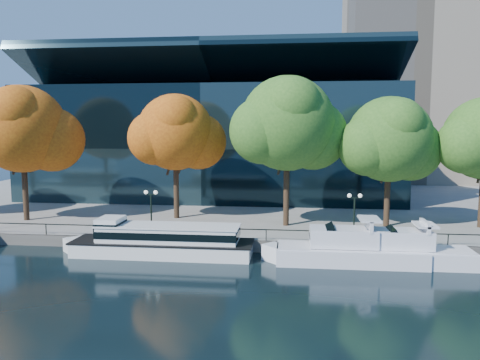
# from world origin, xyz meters

# --- Properties ---
(ground) EXTENTS (160.00, 160.00, 0.00)m
(ground) POSITION_xyz_m (0.00, 0.00, 0.00)
(ground) COLOR black
(ground) RESTS_ON ground
(promenade) EXTENTS (90.00, 67.08, 1.00)m
(promenade) POSITION_xyz_m (0.00, 36.38, 0.50)
(promenade) COLOR slate
(promenade) RESTS_ON ground
(railing) EXTENTS (88.20, 0.08, 0.99)m
(railing) POSITION_xyz_m (0.00, 3.25, 1.94)
(railing) COLOR black
(railing) RESTS_ON promenade
(convention_building) EXTENTS (50.00, 24.57, 21.43)m
(convention_building) POSITION_xyz_m (-4.00, 31.79, 8.51)
(convention_building) COLOR black
(convention_building) RESTS_ON ground
(office_tower) EXTENTS (22.50, 22.50, 65.90)m
(office_tower) POSITION_xyz_m (28.00, 55.00, 33.02)
(office_tower) COLOR gray
(office_tower) RESTS_ON ground
(tour_boat) EXTENTS (16.54, 3.69, 3.14)m
(tour_boat) POSITION_xyz_m (-3.95, 1.15, 1.33)
(tour_boat) COLOR silver
(tour_boat) RESTS_ON ground
(cruiser_near) EXTENTS (12.77, 3.29, 3.70)m
(cruiser_near) POSITION_xyz_m (11.27, 0.50, 1.15)
(cruiser_near) COLOR silver
(cruiser_near) RESTS_ON ground
(cruiser_far) EXTENTS (10.90, 3.02, 3.56)m
(cruiser_far) POSITION_xyz_m (15.76, 0.56, 1.13)
(cruiser_far) COLOR silver
(cruiser_far) RESTS_ON ground
(tree_1) EXTENTS (11.24, 9.22, 14.01)m
(tree_1) POSITION_xyz_m (-20.34, 9.29, 10.32)
(tree_1) COLOR black
(tree_1) RESTS_ON promenade
(tree_2) EXTENTS (10.06, 8.25, 13.19)m
(tree_2) POSITION_xyz_m (-4.98, 12.19, 9.99)
(tree_2) COLOR black
(tree_2) RESTS_ON promenade
(tree_3) EXTENTS (11.53, 9.45, 14.67)m
(tree_3) POSITION_xyz_m (6.79, 9.65, 10.86)
(tree_3) COLOR black
(tree_3) RESTS_ON promenade
(tree_4) EXTENTS (10.32, 8.46, 12.66)m
(tree_4) POSITION_xyz_m (16.59, 10.40, 9.35)
(tree_4) COLOR black
(tree_4) RESTS_ON promenade
(lamp_1) EXTENTS (1.26, 0.36, 4.03)m
(lamp_1) POSITION_xyz_m (-5.53, 4.50, 3.98)
(lamp_1) COLOR black
(lamp_1) RESTS_ON promenade
(lamp_2) EXTENTS (1.26, 0.36, 4.03)m
(lamp_2) POSITION_xyz_m (12.53, 4.50, 3.98)
(lamp_2) COLOR black
(lamp_2) RESTS_ON promenade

